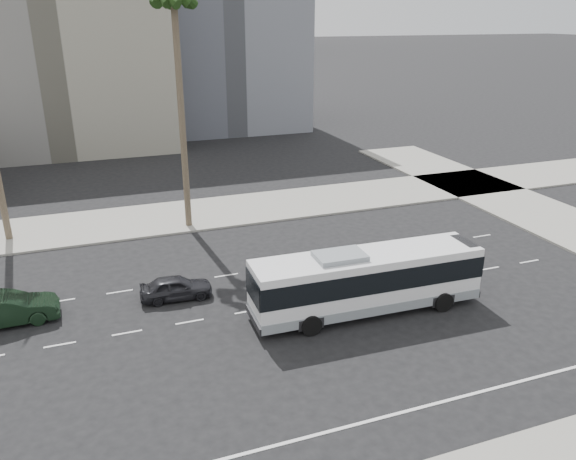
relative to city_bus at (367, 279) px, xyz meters
name	(u,v)px	position (x,y,z in m)	size (l,w,h in m)	color
ground	(302,302)	(-2.69, 1.95, -1.78)	(700.00, 700.00, 0.00)	black
sidewalk_north	(229,210)	(-2.69, 17.45, -1.71)	(120.00, 7.00, 0.15)	gray
midrise_beige_west	(54,65)	(-14.69, 46.95, 7.22)	(24.00, 18.00, 18.00)	slate
midrise_gray_center	(215,24)	(5.31, 53.95, 11.22)	(20.00, 20.00, 26.00)	#575A65
city_bus	(367,279)	(0.00, 0.00, 0.00)	(11.89, 2.96, 3.40)	silver
car_a	(176,287)	(-8.86, 4.66, -1.14)	(3.78, 1.52, 1.29)	#232328
car_b	(6,309)	(-17.06, 4.86, -0.99)	(4.80, 1.67, 1.58)	black
palm_near	(174,1)	(-6.21, 15.17, 13.18)	(4.91, 4.91, 16.52)	brown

